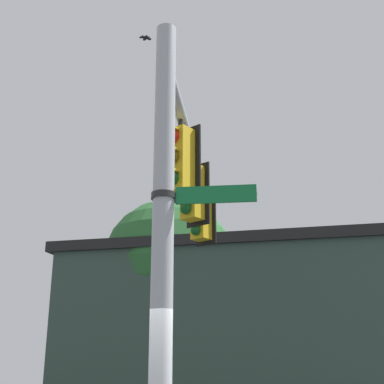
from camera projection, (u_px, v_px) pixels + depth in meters
name	position (u px, v px, depth m)	size (l,w,h in m)	color
signal_pole	(162.00, 253.00, 6.32)	(0.27, 0.27, 6.33)	#ADB2B7
mast_arm	(189.00, 142.00, 9.56)	(0.18, 0.18, 5.15)	#ADB2B7
traffic_light_nearest_pole	(179.00, 160.00, 8.27)	(0.54, 0.49, 1.31)	black
traffic_light_mid_inner	(192.00, 192.00, 9.83)	(0.54, 0.49, 1.31)	black
traffic_light_mid_outer	(200.00, 216.00, 11.38)	(0.54, 0.49, 1.31)	black
street_name_sign	(188.00, 195.00, 6.51)	(1.13, 0.81, 0.22)	#147238
bird_flying	(145.00, 38.00, 12.19)	(0.23, 0.28, 0.09)	black
storefront_building	(259.00, 338.00, 15.83)	(12.86, 10.54, 5.28)	#33473D
tree_by_storefront	(169.00, 267.00, 16.31)	(4.15, 4.15, 6.88)	#4C3823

